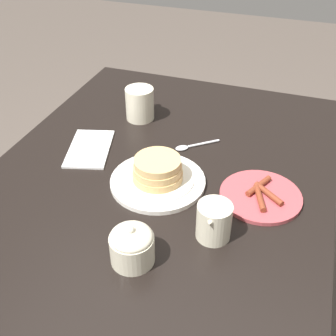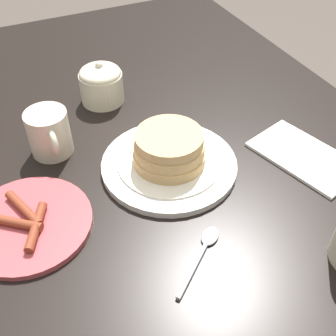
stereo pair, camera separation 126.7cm
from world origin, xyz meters
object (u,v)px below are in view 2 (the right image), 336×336
at_px(side_plate_bacon, 28,223).
at_px(napkin, 304,156).
at_px(creamer_pitcher, 49,132).
at_px(sugar_bowl, 101,83).
at_px(pancake_plate, 169,156).
at_px(spoon, 204,249).

height_order(side_plate_bacon, napkin, side_plate_bacon).
bearing_deg(creamer_pitcher, side_plate_bacon, -25.82).
relative_size(creamer_pitcher, napkin, 0.54).
xyz_separation_m(creamer_pitcher, napkin, (0.21, 0.41, -0.04)).
relative_size(side_plate_bacon, creamer_pitcher, 1.73).
bearing_deg(side_plate_bacon, napkin, 84.04).
height_order(side_plate_bacon, sugar_bowl, sugar_bowl).
distance_m(creamer_pitcher, napkin, 0.46).
bearing_deg(sugar_bowl, creamer_pitcher, -49.04).
xyz_separation_m(pancake_plate, creamer_pitcher, (-0.13, -0.17, 0.02)).
height_order(pancake_plate, napkin, pancake_plate).
bearing_deg(sugar_bowl, pancake_plate, 8.73).
height_order(pancake_plate, sugar_bowl, sugar_bowl).
bearing_deg(napkin, creamer_pitcher, -117.33).
bearing_deg(spoon, sugar_bowl, -178.93).
xyz_separation_m(pancake_plate, napkin, (0.08, 0.23, -0.02)).
height_order(side_plate_bacon, spoon, side_plate_bacon).
distance_m(pancake_plate, side_plate_bacon, 0.25).
distance_m(side_plate_bacon, sugar_bowl, 0.35).
bearing_deg(creamer_pitcher, napkin, 62.67).
distance_m(pancake_plate, sugar_bowl, 0.25).
bearing_deg(spoon, side_plate_bacon, -124.67).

